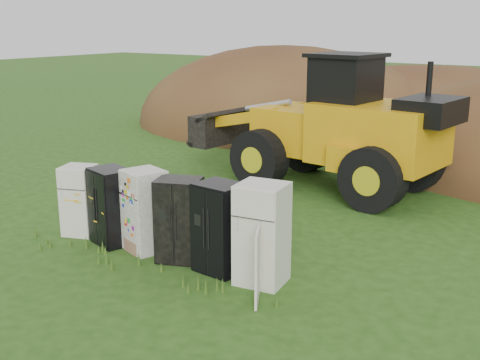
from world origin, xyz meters
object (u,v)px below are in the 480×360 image
object	(u,v)px
fridge_dark_mid	(179,220)
wheel_loader	(315,120)
fridge_open_door	(262,234)
fridge_black_right	(220,228)
fridge_leftmost	(80,200)
fridge_black_side	(112,206)
fridge_sticker	(145,211)

from	to	relation	value
fridge_dark_mid	wheel_loader	bearing A→B (deg)	72.78
fridge_dark_mid	fridge_open_door	world-z (taller)	fridge_open_door
fridge_black_right	fridge_open_door	xyz separation A→B (m)	(0.94, -0.01, 0.07)
fridge_leftmost	wheel_loader	world-z (taller)	wheel_loader
fridge_dark_mid	fridge_open_door	xyz separation A→B (m)	(1.93, -0.01, 0.10)
fridge_leftmost	fridge_black_right	xyz separation A→B (m)	(3.81, 0.06, 0.08)
fridge_dark_mid	fridge_open_door	size ratio (longest dim) A/B	0.90
fridge_black_side	fridge_black_right	bearing A→B (deg)	17.88
fridge_leftmost	fridge_open_door	distance (m)	4.75
fridge_leftmost	wheel_loader	xyz separation A→B (m)	(2.36, 6.79, 1.12)
fridge_leftmost	fridge_open_door	size ratio (longest dim) A/B	0.84
fridge_dark_mid	fridge_sticker	bearing A→B (deg)	158.04
fridge_dark_mid	fridge_leftmost	bearing A→B (deg)	159.87
fridge_dark_mid	wheel_loader	world-z (taller)	wheel_loader
fridge_leftmost	wheel_loader	size ratio (longest dim) A/B	0.20
fridge_leftmost	fridge_open_door	bearing A→B (deg)	-20.03
fridge_black_side	fridge_sticker	xyz separation A→B (m)	(0.89, 0.09, 0.04)
wheel_loader	fridge_black_right	bearing A→B (deg)	-71.66
fridge_open_door	wheel_loader	xyz separation A→B (m)	(-2.39, 6.75, 0.97)
fridge_leftmost	wheel_loader	bearing A→B (deg)	50.31
fridge_black_side	fridge_sticker	distance (m)	0.89
fridge_open_door	wheel_loader	bearing A→B (deg)	101.59
fridge_black_side	fridge_leftmost	bearing A→B (deg)	-165.10
fridge_sticker	fridge_dark_mid	world-z (taller)	fridge_sticker
fridge_sticker	fridge_black_right	size ratio (longest dim) A/B	1.00
fridge_open_door	fridge_leftmost	bearing A→B (deg)	172.61
fridge_leftmost	fridge_black_side	size ratio (longest dim) A/B	0.95
fridge_black_side	fridge_dark_mid	distance (m)	1.81
fridge_black_side	fridge_open_door	bearing A→B (deg)	17.27
fridge_black_side	fridge_sticker	size ratio (longest dim) A/B	0.96
fridge_leftmost	fridge_sticker	xyz separation A→B (m)	(1.90, 0.06, 0.08)
fridge_black_side	fridge_black_right	world-z (taller)	fridge_black_right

